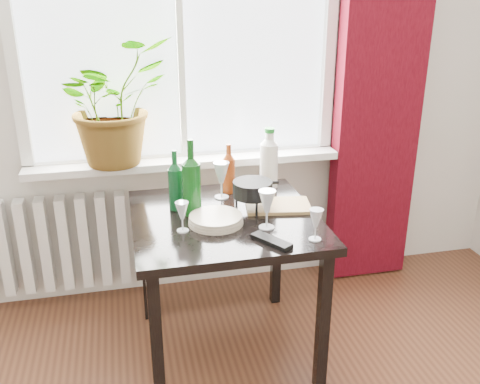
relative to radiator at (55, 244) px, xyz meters
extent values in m
cube|color=white|center=(0.75, 0.04, 1.22)|extent=(1.72, 0.08, 1.62)
cube|color=white|center=(0.75, -0.03, 0.44)|extent=(1.72, 0.20, 0.04)
cube|color=#3B050D|center=(1.87, -0.06, 0.92)|extent=(0.50, 0.12, 2.56)
cube|color=silver|center=(0.00, 0.00, 0.00)|extent=(0.80, 0.10, 0.55)
cube|color=black|center=(0.85, -0.63, 0.34)|extent=(0.85, 0.85, 0.04)
cube|color=black|center=(0.48, -1.00, -0.03)|extent=(0.05, 0.05, 0.70)
cube|color=black|center=(0.48, -0.27, -0.03)|extent=(0.05, 0.05, 0.70)
cube|color=black|center=(1.21, -1.00, -0.03)|extent=(0.05, 0.05, 0.70)
cube|color=black|center=(1.21, -0.27, -0.03)|extent=(0.05, 0.05, 0.70)
imported|color=#206C1D|center=(0.38, -0.03, 0.79)|extent=(0.78, 0.76, 0.66)
cylinder|color=beige|center=(0.79, -0.70, 0.38)|extent=(0.32, 0.32, 0.04)
cube|color=black|center=(0.98, -0.94, 0.37)|extent=(0.15, 0.19, 0.02)
cube|color=#A38049|center=(1.12, -0.58, 0.37)|extent=(0.33, 0.24, 0.02)
camera|label=1|loc=(0.41, -2.85, 1.37)|focal=40.00mm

